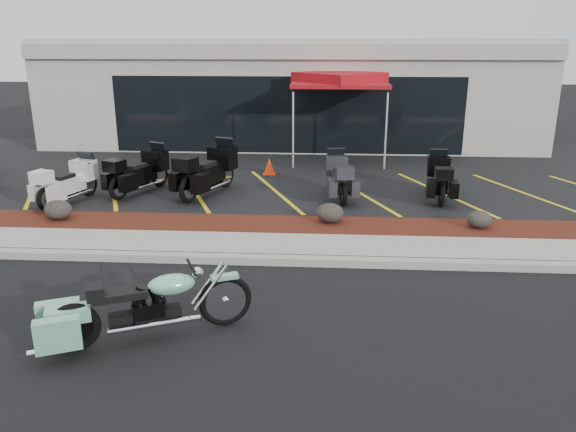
# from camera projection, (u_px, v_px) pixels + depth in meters

# --- Properties ---
(ground) EXTENTS (90.00, 90.00, 0.00)m
(ground) POSITION_uv_depth(u_px,v_px,m) (246.00, 283.00, 9.65)
(ground) COLOR black
(ground) RESTS_ON ground
(curb) EXTENTS (24.00, 0.25, 0.15)m
(curb) POSITION_uv_depth(u_px,v_px,m) (253.00, 259.00, 10.48)
(curb) COLOR gray
(curb) RESTS_ON ground
(sidewalk) EXTENTS (24.00, 1.20, 0.15)m
(sidewalk) POSITION_uv_depth(u_px,v_px,m) (257.00, 246.00, 11.14)
(sidewalk) COLOR gray
(sidewalk) RESTS_ON ground
(mulch_bed) EXTENTS (24.00, 1.20, 0.16)m
(mulch_bed) POSITION_uv_depth(u_px,v_px,m) (263.00, 227.00, 12.28)
(mulch_bed) COLOR #3A190D
(mulch_bed) RESTS_ON ground
(upper_lot) EXTENTS (26.00, 9.60, 0.15)m
(upper_lot) POSITION_uv_depth(u_px,v_px,m) (282.00, 171.00, 17.42)
(upper_lot) COLOR black
(upper_lot) RESTS_ON ground
(dealership_building) EXTENTS (18.00, 8.16, 4.00)m
(dealership_building) POSITION_uv_depth(u_px,v_px,m) (293.00, 90.00, 22.80)
(dealership_building) COLOR #ADA69C
(dealership_building) RESTS_ON ground
(boulder_left) EXTENTS (0.61, 0.51, 0.43)m
(boulder_left) POSITION_uv_depth(u_px,v_px,m) (58.00, 210.00, 12.47)
(boulder_left) COLOR black
(boulder_left) RESTS_ON mulch_bed
(boulder_mid) EXTENTS (0.60, 0.50, 0.43)m
(boulder_mid) POSITION_uv_depth(u_px,v_px,m) (330.00, 213.00, 12.26)
(boulder_mid) COLOR black
(boulder_mid) RESTS_ON mulch_bed
(boulder_right) EXTENTS (0.52, 0.44, 0.37)m
(boulder_right) POSITION_uv_depth(u_px,v_px,m) (479.00, 219.00, 11.92)
(boulder_right) COLOR black
(boulder_right) RESTS_ON mulch_bed
(hero_cruiser) EXTENTS (2.98, 1.86, 1.03)m
(hero_cruiser) POSITION_uv_depth(u_px,v_px,m) (225.00, 293.00, 8.07)
(hero_cruiser) COLOR #77BA9C
(hero_cruiser) RESTS_ON ground
(touring_white) EXTENTS (1.32, 2.11, 1.15)m
(touring_white) POSITION_uv_depth(u_px,v_px,m) (87.00, 174.00, 14.25)
(touring_white) COLOR white
(touring_white) RESTS_ON upper_lot
(touring_black_front) EXTENTS (1.60, 2.25, 1.23)m
(touring_black_front) POSITION_uv_depth(u_px,v_px,m) (159.00, 164.00, 15.14)
(touring_black_front) COLOR black
(touring_black_front) RESTS_ON upper_lot
(touring_black_mid) EXTENTS (1.72, 2.52, 1.37)m
(touring_black_mid) POSITION_uv_depth(u_px,v_px,m) (225.00, 163.00, 15.05)
(touring_black_mid) COLOR black
(touring_black_mid) RESTS_ON upper_lot
(touring_grey) EXTENTS (0.99, 2.06, 1.15)m
(touring_grey) POSITION_uv_depth(u_px,v_px,m) (335.00, 169.00, 14.75)
(touring_grey) COLOR #2E2E33
(touring_grey) RESTS_ON upper_lot
(touring_black_rear) EXTENTS (0.95, 2.04, 1.15)m
(touring_black_rear) POSITION_uv_depth(u_px,v_px,m) (438.00, 170.00, 14.66)
(touring_black_rear) COLOR black
(touring_black_rear) RESTS_ON upper_lot
(traffic_cone) EXTENTS (0.43, 0.43, 0.48)m
(traffic_cone) POSITION_uv_depth(u_px,v_px,m) (269.00, 166.00, 16.64)
(traffic_cone) COLOR red
(traffic_cone) RESTS_ON upper_lot
(popup_canopy) EXTENTS (3.46, 3.46, 2.83)m
(popup_canopy) POSITION_uv_depth(u_px,v_px,m) (339.00, 81.00, 18.05)
(popup_canopy) COLOR silver
(popup_canopy) RESTS_ON upper_lot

